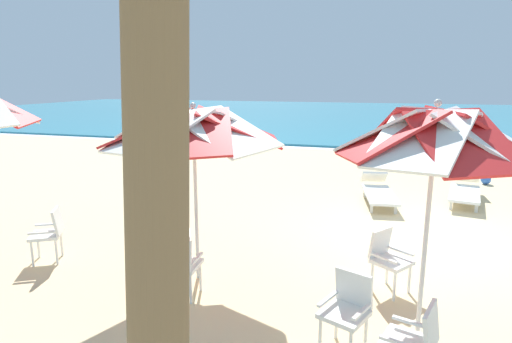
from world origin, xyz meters
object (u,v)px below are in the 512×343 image
plastic_chair_1 (388,256)px  beach_umbrella_1 (194,128)px  plastic_chair_2 (347,307)px  plastic_chair_3 (181,263)px  plastic_chair_4 (176,239)px  plastic_chair_0 (415,341)px  beachgoer_seated (460,151)px  sun_lounger_1 (378,191)px  sun_lounger_0 (465,190)px  beach_ball (486,180)px  beach_umbrella_0 (435,137)px  plastic_chair_5 (50,231)px

plastic_chair_1 → beach_umbrella_1: (-2.65, -0.40, 1.71)m
plastic_chair_1 → plastic_chair_2: bearing=-105.7°
plastic_chair_3 → plastic_chair_4: 0.89m
plastic_chair_0 → beach_umbrella_1: beach_umbrella_1 is taller
plastic_chair_1 → beachgoer_seated: beachgoer_seated is taller
plastic_chair_4 → sun_lounger_1: bearing=58.0°
sun_lounger_0 → beach_ball: (0.88, 2.05, -0.15)m
beach_umbrella_0 → beach_umbrella_1: (-3.00, 0.63, -0.07)m
plastic_chair_1 → plastic_chair_2: size_ratio=1.00×
plastic_chair_3 → sun_lounger_0: bearing=54.1°
plastic_chair_1 → beach_ball: plastic_chair_1 is taller
plastic_chair_5 → sun_lounger_0: size_ratio=0.39×
plastic_chair_0 → plastic_chair_1: same height
beach_umbrella_1 → beach_ball: size_ratio=9.69×
plastic_chair_2 → sun_lounger_1: (0.25, 5.89, -0.22)m
beachgoer_seated → beach_umbrella_1: bearing=-114.6°
beach_umbrella_1 → plastic_chair_5: size_ratio=2.96×
plastic_chair_3 → sun_lounger_0: size_ratio=0.39×
plastic_chair_0 → plastic_chair_5: 5.56m
beach_umbrella_1 → plastic_chair_3: (0.04, -0.61, -1.71)m
plastic_chair_5 → sun_lounger_0: bearing=38.9°
beach_umbrella_1 → beach_ball: bearing=54.7°
plastic_chair_0 → plastic_chair_2: (-0.65, 0.42, 0.00)m
plastic_chair_4 → plastic_chair_5: same height
plastic_chair_2 → plastic_chair_4: 2.93m
plastic_chair_0 → sun_lounger_0: size_ratio=0.39×
beach_umbrella_1 → beachgoer_seated: (5.30, 11.58, -1.92)m
plastic_chair_2 → plastic_chair_4: bearing=154.9°
sun_lounger_1 → beach_umbrella_0: bearing=-84.6°
beach_umbrella_1 → beachgoer_seated: beach_umbrella_1 is taller
beach_umbrella_1 → beach_ball: 9.47m
plastic_chair_1 → plastic_chair_3: (-2.62, -1.01, 0.00)m
plastic_chair_2 → beach_umbrella_1: bearing=153.9°
plastic_chair_1 → plastic_chair_3: bearing=-158.9°
beach_umbrella_0 → plastic_chair_4: (-3.42, 0.78, -1.79)m
plastic_chair_2 → beach_ball: plastic_chair_2 is taller
plastic_chair_0 → plastic_chair_1: 1.93m
plastic_chair_2 → beach_ball: (3.11, 8.63, -0.36)m
beach_umbrella_1 → plastic_chair_4: 1.77m
beach_umbrella_0 → plastic_chair_5: 5.80m
sun_lounger_0 → sun_lounger_1: (-1.98, -0.69, 0.00)m
plastic_chair_2 → plastic_chair_3: same height
plastic_chair_1 → sun_lounger_1: 4.41m
beach_umbrella_0 → beach_ball: beach_umbrella_0 is taller
plastic_chair_4 → beachgoer_seated: size_ratio=0.94×
plastic_chair_0 → plastic_chair_2: same height
beach_umbrella_0 → plastic_chair_0: bearing=-97.4°
beach_umbrella_0 → plastic_chair_5: beach_umbrella_0 is taller
plastic_chair_2 → beachgoer_seated: size_ratio=0.94×
beach_umbrella_0 → sun_lounger_0: size_ratio=1.20×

